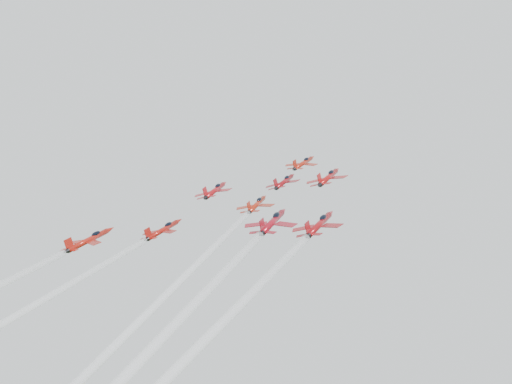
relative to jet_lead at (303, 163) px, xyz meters
The scene contains 8 objects.
jet_lead is the anchor object (origin of this frame).
jet_row2_left 23.59m from the jet_lead, 136.65° to the right, with size 9.96×12.98×7.43m.
jet_row2_center 16.12m from the jet_lead, 82.01° to the right, with size 8.65×11.28×6.46m.
jet_row2_right 20.77m from the jet_lead, 47.97° to the right, with size 9.74×12.71×7.27m.
jet_center 72.74m from the jet_lead, 87.51° to the right, with size 8.45×81.97×42.90m.
jet_rear_left 86.49m from the jet_lead, 99.84° to the right, with size 8.66×83.94×43.93m.
jet_rear_right 94.03m from the jet_lead, 81.61° to the right, with size 10.26×99.47×52.06m.
jet_rear_farright 95.09m from the jet_lead, 74.47° to the right, with size 9.43×91.45×47.86m.
Camera 1 is at (68.27, -116.77, 121.57)m, focal length 45.00 mm.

